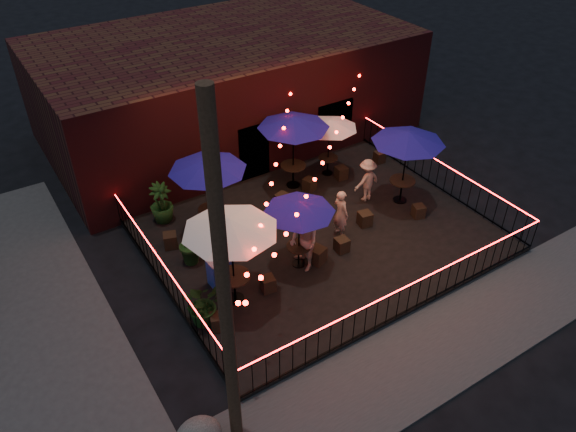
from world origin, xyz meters
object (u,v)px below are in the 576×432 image
at_px(cafe_table_3, 293,123).
at_px(cafe_table_4, 409,138).
at_px(utility_pole, 225,300).
at_px(cafe_table_2, 299,208).
at_px(cafe_table_5, 330,124).
at_px(cafe_table_1, 207,166).
at_px(cooler, 220,270).
at_px(cafe_table_0, 230,226).

bearing_deg(cafe_table_3, cafe_table_4, -47.06).
bearing_deg(utility_pole, cafe_table_2, 42.69).
relative_size(cafe_table_2, cafe_table_5, 1.07).
height_order(utility_pole, cafe_table_1, utility_pole).
bearing_deg(cooler, cafe_table_2, -14.88).
xyz_separation_m(cafe_table_0, cafe_table_4, (6.95, 1.17, -0.11)).
distance_m(cafe_table_5, cooler, 6.87).
relative_size(cafe_table_1, cafe_table_3, 0.98).
xyz_separation_m(cafe_table_0, cooler, (-0.03, 0.78, -2.02)).
xyz_separation_m(utility_pole, cafe_table_2, (4.09, 3.77, -1.84)).
height_order(cafe_table_3, cafe_table_5, cafe_table_3).
height_order(cafe_table_3, cafe_table_4, cafe_table_3).
relative_size(cafe_table_0, cafe_table_1, 0.98).
xyz_separation_m(cafe_table_4, cafe_table_5, (-1.06, 2.74, -0.40)).
bearing_deg(cafe_table_4, cafe_table_1, 162.39).
distance_m(cafe_table_3, cafe_table_4, 3.74).
relative_size(cafe_table_2, cafe_table_3, 0.83).
bearing_deg(utility_pole, cafe_table_1, 67.51).
bearing_deg(cafe_table_3, cooler, -144.76).
bearing_deg(cafe_table_5, utility_pole, -136.29).
distance_m(cafe_table_0, cafe_table_1, 3.23).
relative_size(cafe_table_3, cafe_table_5, 1.28).
distance_m(utility_pole, cafe_table_5, 10.87).
distance_m(cafe_table_0, cafe_table_5, 7.09).
bearing_deg(cafe_table_3, utility_pole, -130.18).
distance_m(cafe_table_3, cafe_table_5, 1.56).
relative_size(cafe_table_0, cooler, 3.15).
relative_size(utility_pole, cafe_table_0, 2.82).
relative_size(utility_pole, cooler, 8.90).
height_order(cafe_table_1, cafe_table_3, cafe_table_3).
xyz_separation_m(cafe_table_0, cafe_table_5, (5.89, 3.91, -0.51)).
distance_m(utility_pole, cafe_table_2, 5.85).
height_order(cafe_table_1, cafe_table_4, cafe_table_4).
relative_size(cafe_table_0, cafe_table_5, 1.23).
bearing_deg(utility_pole, cafe_table_3, 49.82).
xyz_separation_m(cafe_table_1, cafe_table_2, (1.36, -2.82, -0.34)).
distance_m(cafe_table_0, cafe_table_4, 7.05).
relative_size(cafe_table_1, cafe_table_2, 1.18).
xyz_separation_m(cafe_table_2, cafe_table_4, (4.71, 0.89, 0.36)).
bearing_deg(cafe_table_0, cafe_table_1, 74.13).
xyz_separation_m(cafe_table_3, cafe_table_5, (1.49, -0.00, -0.46)).
bearing_deg(cafe_table_2, cafe_table_4, 10.73).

